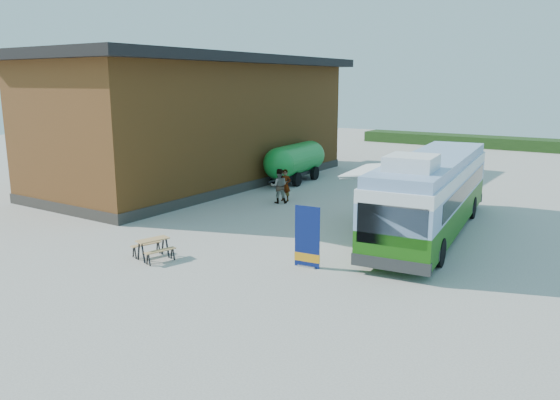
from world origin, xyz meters
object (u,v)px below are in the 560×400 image
Objects in this scene: person_a at (285,185)px; picnic_table at (153,244)px; bus at (432,192)px; slurry_tanker at (295,160)px; banner at (307,243)px; person_b at (279,186)px.

picnic_table is at bearing -96.08° from person_a.
bus is 8.03× the size of picnic_table.
slurry_tanker is at bearing 103.39° from person_a.
slurry_tanker reaches higher than banner.
picnic_table is 15.77m from slurry_tanker.
bus is at bearing 133.18° from person_b.
person_b reaches higher than picnic_table.
person_a reaches higher than picnic_table.
person_b reaches higher than person_a.
bus reaches higher than person_a.
slurry_tanker is (-3.73, 15.30, 0.81)m from picnic_table.
bus is at bearing -38.05° from slurry_tanker.
bus is 6.88× the size of person_b.
person_b is (-8.25, 1.43, -0.86)m from bus.
banner is 15.70m from slurry_tanker.
banner is 1.19× the size of person_b.
banner is at bearing -115.03° from bus.
banner is 10.26m from person_a.
bus is at bearing -26.76° from person_a.
person_a is 0.58m from person_b.
banner is at bearing 92.05° from person_b.
banner is at bearing -61.79° from slurry_tanker.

